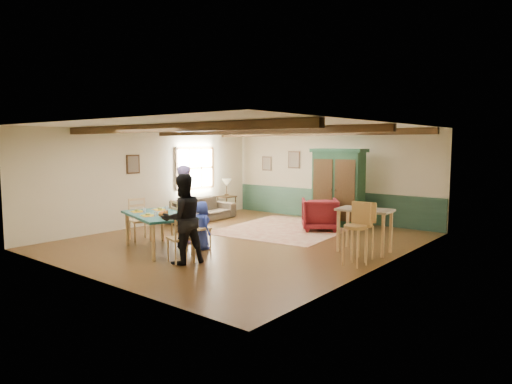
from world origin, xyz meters
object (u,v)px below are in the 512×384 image
Objects in this scene: armoire at (338,187)px; table_lamp at (227,187)px; armchair at (320,214)px; dining_chair_far_right at (198,227)px; sofa at (201,210)px; person_child at (202,225)px; end_table at (227,205)px; dining_chair_end_left at (140,220)px; bar_stool_right at (355,234)px; counter_table at (364,231)px; person_man at (186,204)px; dining_table at (158,232)px; cat at (163,214)px; bar_stool_left at (362,232)px; dining_chair_end_right at (181,237)px; person_woman at (183,219)px; dining_chair_far_left at (183,221)px.

armoire reaches higher than table_lamp.
armchair is 1.70× the size of table_lamp.
dining_chair_far_right reaches higher than sofa.
armoire is at bearing -83.23° from person_child.
sofa is at bearing -155.59° from armoire.
end_table is (-2.95, 4.10, -0.20)m from dining_chair_far_right.
dining_chair_end_left is at bearing -74.85° from end_table.
counter_table is at bearing 113.32° from bar_stool_right.
person_man is at bearing -59.89° from end_table.
dining_table is 1.69× the size of counter_table.
table_lamp reaches higher than cat.
cat is (-0.14, -0.95, 0.36)m from person_child.
dining_table is 1.57× the size of bar_stool_right.
dining_table is 4.32m from bar_stool_left.
armchair is at bearing -7.11° from end_table.
dining_chair_end_left is 4.47m from end_table.
dining_chair_end_right is 0.87× the size of bar_stool_left.
sofa is at bearing 35.80° from dining_chair_end_left.
dining_chair_end_right is 0.38m from person_woman.
dining_table is 1.89× the size of dining_chair_end_right.
counter_table reaches higher than end_table.
sofa is at bearing -25.64° from person_child.
dining_chair_far_left is 1.06× the size of armchair.
armoire is at bearing -11.58° from dining_chair_end_left.
table_lamp is at bearing -36.14° from dining_chair_far_right.
armchair is at bearing -85.50° from dining_chair_far_right.
dining_chair_end_left is 2.42m from dining_chair_end_right.
counter_table is at bearing -136.13° from dining_chair_far_left.
bar_stool_left is (3.30, 2.29, -0.31)m from cat.
cat is at bearing -60.29° from table_lamp.
person_child is at bearing -145.66° from counter_table.
bar_stool_right is at bearing -152.42° from dining_chair_far_left.
armoire reaches higher than cat.
bar_stool_right is at bearing -72.81° from counter_table.
table_lamp is at bearing 0.00° from end_table.
dining_chair_far_left is at bearing 5.71° from person_child.
person_man is at bearing -142.35° from sofa.
dining_chair_far_left is 0.42m from person_man.
dining_chair_far_left is at bearing -113.57° from person_woman.
person_man is at bearing -59.89° from table_lamp.
armoire is 1.12m from armchair.
armoire is at bearing 97.24° from cat.
bar_stool_left is at bearing 151.31° from person_woman.
dining_chair_far_left is 0.83× the size of bar_stool_right.
sofa is 1.98× the size of bar_stool_left.
sofa is 3.73× the size of end_table.
dining_chair_far_left is 1.93m from person_woman.
armchair is 1.55× the size of end_table.
armchair is at bearing -85.39° from person_child.
dining_chair_far_right is at bearing -54.23° from end_table.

